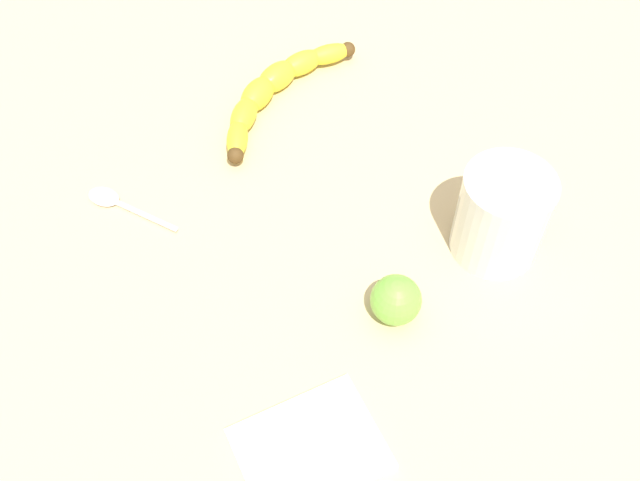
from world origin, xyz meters
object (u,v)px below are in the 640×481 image
Objects in this scene: banana at (275,89)px; lime_fruit at (396,300)px; teaspoon at (109,199)px; smoothie_glass at (501,217)px.

banana is 4.74× the size of lime_fruit.
lime_fruit is 0.45× the size of teaspoon.
lime_fruit is 32.42cm from teaspoon.
banana is at bearing -108.72° from teaspoon.
smoothie_glass reaches higher than teaspoon.
banana is 31.50cm from smoothie_glass.
teaspoon is at bearing -11.69° from banana.
banana is 2.12× the size of teaspoon.
banana is 32.08cm from lime_fruit.
banana is 2.36× the size of smoothie_glass.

